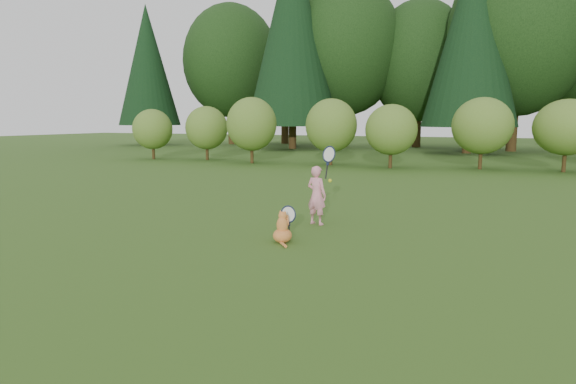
% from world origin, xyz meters
% --- Properties ---
extents(ground, '(100.00, 100.00, 0.00)m').
position_xyz_m(ground, '(0.00, 0.00, 0.00)').
color(ground, '#234C15').
rests_on(ground, ground).
extents(shrub_row, '(28.00, 3.00, 2.80)m').
position_xyz_m(shrub_row, '(0.00, 13.00, 1.40)').
color(shrub_row, '#5A7524').
rests_on(shrub_row, ground).
extents(woodland_backdrop, '(48.00, 10.00, 15.00)m').
position_xyz_m(woodland_backdrop, '(0.00, 23.00, 7.50)').
color(woodland_backdrop, black).
rests_on(woodland_backdrop, ground).
extents(child, '(0.63, 0.43, 1.60)m').
position_xyz_m(child, '(0.42, 1.64, 0.56)').
color(child, pink).
rests_on(child, ground).
extents(cat, '(0.43, 0.76, 0.67)m').
position_xyz_m(cat, '(0.35, 0.23, 0.26)').
color(cat, '#C36D25').
rests_on(cat, ground).
extents(tennis_ball, '(0.06, 0.06, 0.06)m').
position_xyz_m(tennis_ball, '(0.66, 1.67, 0.81)').
color(tennis_ball, yellow).
rests_on(tennis_ball, ground).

